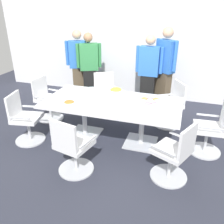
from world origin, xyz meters
TOP-DOWN VIEW (x-y plane):
  - ground_plane at (0.00, 0.00)m, footprint 10.00×10.00m
  - back_wall at (0.00, 2.40)m, footprint 8.00×0.10m
  - conference_table at (0.00, 0.00)m, footprint 2.40×1.20m
  - office_chair_0 at (-0.51, 1.05)m, footprint 0.73×0.73m
  - office_chair_1 at (-1.59, 0.39)m, footprint 0.60×0.60m
  - office_chair_2 at (-1.48, -0.54)m, footprint 0.63×0.63m
  - office_chair_3 at (-0.26, -1.09)m, footprint 0.65×0.65m
  - office_chair_4 at (1.17, -0.79)m, footprint 0.72×0.72m
  - office_chair_5 at (1.70, 0.08)m, footprint 0.58×0.58m
  - office_chair_6 at (0.97, 0.90)m, footprint 0.74×0.74m
  - person_standing_0 at (-1.43, 1.71)m, footprint 0.59×0.38m
  - person_standing_1 at (-1.12, 1.66)m, footprint 0.59×0.39m
  - person_standing_2 at (0.36, 1.59)m, footprint 0.61×0.23m
  - person_standing_3 at (0.70, 1.72)m, footprint 0.53×0.44m
  - snack_bowl_pretzels at (-0.64, -0.37)m, footprint 0.19×0.19m
  - snack_bowl_chips_yellow at (-0.05, 0.40)m, footprint 0.25×0.25m
  - donut_platter at (0.64, 0.19)m, footprint 0.36×0.36m
  - plate_stack at (-0.55, 0.42)m, footprint 0.20×0.20m
  - napkin_pile at (-0.30, -0.14)m, footprint 0.17×0.17m

SIDE VIEW (x-z plane):
  - ground_plane at x=0.00m, z-range -0.01..0.00m
  - office_chair_0 at x=-0.51m, z-range -0.05..0.86m
  - office_chair_1 at x=-1.59m, z-range -0.05..0.86m
  - office_chair_2 at x=-1.48m, z-range -0.05..0.86m
  - office_chair_3 at x=-0.26m, z-range -0.05..0.86m
  - office_chair_4 at x=1.17m, z-range -0.05..0.86m
  - office_chair_5 at x=1.70m, z-range -0.05..0.86m
  - office_chair_6 at x=0.97m, z-range -0.05..0.86m
  - conference_table at x=0.00m, z-range 0.25..1.00m
  - donut_platter at x=0.64m, z-range 0.75..0.79m
  - plate_stack at x=-0.55m, z-range 0.75..0.80m
  - napkin_pile at x=-0.30m, z-range 0.75..0.81m
  - snack_bowl_pretzels at x=-0.64m, z-range 0.75..0.83m
  - snack_bowl_chips_yellow at x=-0.05m, z-range 0.75..0.86m
  - person_standing_1 at x=-1.12m, z-range 0.03..1.72m
  - person_standing_2 at x=0.36m, z-range 0.03..1.75m
  - person_standing_0 at x=-1.43m, z-range 0.04..1.78m
  - person_standing_3 at x=0.70m, z-range 0.05..1.92m
  - back_wall at x=0.00m, z-range 0.00..2.80m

